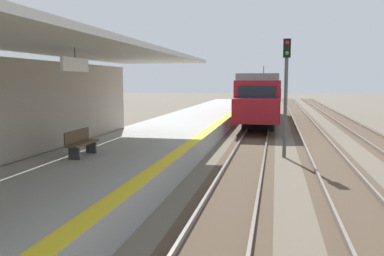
{
  "coord_description": "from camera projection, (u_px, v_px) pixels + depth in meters",
  "views": [
    {
      "loc": [
        3.06,
        1.0,
        3.39
      ],
      "look_at": [
        0.81,
        11.73,
        2.1
      ],
      "focal_mm": 37.49,
      "sensor_mm": 36.0,
      "label": 1
    }
  ],
  "objects": [
    {
      "name": "station_platform",
      "position": [
        133.0,
        155.0,
        16.05
      ],
      "size": [
        5.0,
        80.0,
        0.91
      ],
      "color": "#999993",
      "rests_on": "ground"
    },
    {
      "name": "track_pair_nearest_platform",
      "position": [
        250.0,
        151.0,
        19.09
      ],
      "size": [
        2.34,
        120.0,
        0.16
      ],
      "color": "#4C3D2D",
      "rests_on": "ground"
    },
    {
      "name": "track_pair_middle",
      "position": [
        324.0,
        154.0,
        18.4
      ],
      "size": [
        2.34,
        120.0,
        0.16
      ],
      "color": "#4C3D2D",
      "rests_on": "ground"
    },
    {
      "name": "approaching_train",
      "position": [
        262.0,
        96.0,
        33.2
      ],
      "size": [
        2.93,
        19.6,
        4.76
      ],
      "color": "maroon",
      "rests_on": "ground"
    },
    {
      "name": "rail_signal_post",
      "position": [
        286.0,
        85.0,
        17.51
      ],
      "size": [
        0.32,
        0.34,
        5.2
      ],
      "color": "#4C4C4C",
      "rests_on": "ground"
    },
    {
      "name": "platform_bench",
      "position": [
        81.0,
        142.0,
        13.26
      ],
      "size": [
        0.45,
        1.6,
        0.88
      ],
      "color": "brown",
      "rests_on": "station_platform"
    }
  ]
}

